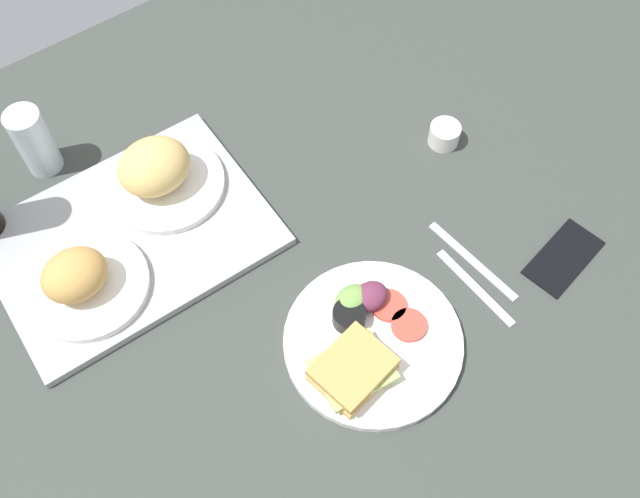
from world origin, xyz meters
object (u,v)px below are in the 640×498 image
object	(u,v)px
bread_plate_near	(81,280)
espresso_cup	(444,135)
bread_plate_far	(158,172)
serving_tray	(131,237)
plate_with_salad	(366,341)
cell_phone	(564,257)
fork	(475,287)
knife	(473,260)
drinking_glass	(34,141)

from	to	relation	value
bread_plate_near	espresso_cup	bearing A→B (deg)	-8.40
bread_plate_far	bread_plate_near	bearing A→B (deg)	-152.49
serving_tray	plate_with_salad	distance (cm)	43.59
cell_phone	fork	bearing A→B (deg)	153.17
bread_plate_far	knife	size ratio (longest dim) A/B	1.07
serving_tray	plate_with_salad	size ratio (longest dim) A/B	1.61
bread_plate_far	fork	distance (cm)	56.41
bread_plate_far	fork	size ratio (longest dim) A/B	1.20
espresso_cup	knife	xyz separation A→B (cm)	(-12.50, -22.11, -1.75)
cell_phone	knife	bearing A→B (deg)	135.32
plate_with_salad	fork	size ratio (longest dim) A/B	1.64
bread_plate_near	fork	xyz separation A→B (cm)	(51.56, -36.02, -4.42)
bread_plate_near	cell_phone	distance (cm)	78.58
fork	knife	distance (cm)	5.00
bread_plate_far	drinking_glass	distance (cm)	22.70
bread_plate_far	cell_phone	world-z (taller)	bread_plate_far
serving_tray	fork	distance (cm)	57.98
bread_plate_near	knife	world-z (taller)	bread_plate_near
fork	bread_plate_near	bearing A→B (deg)	52.75
bread_plate_near	plate_with_salad	distance (cm)	45.74
drinking_glass	bread_plate_far	bearing A→B (deg)	-50.76
bread_plate_near	knife	size ratio (longest dim) A/B	1.03
drinking_glass	espresso_cup	xyz separation A→B (cm)	(61.50, -37.84, -4.65)
bread_plate_far	drinking_glass	size ratio (longest dim) A/B	1.53
bread_plate_near	knife	xyz separation A→B (cm)	(54.56, -32.02, -4.42)
plate_with_salad	bread_plate_far	bearing A→B (deg)	104.03
plate_with_salad	espresso_cup	bearing A→B (deg)	33.23
plate_with_salad	cell_phone	size ratio (longest dim) A/B	1.94
serving_tray	bread_plate_near	size ratio (longest dim) A/B	2.29
serving_tray	espresso_cup	xyz separation A→B (cm)	(56.57, -14.82, 1.20)
knife	plate_with_salad	bearing A→B (deg)	88.39
drinking_glass	knife	world-z (taller)	drinking_glass
drinking_glass	knife	size ratio (longest dim) A/B	0.70
plate_with_salad	espresso_cup	world-z (taller)	plate_with_salad
serving_tray	fork	world-z (taller)	serving_tray
bread_plate_far	drinking_glass	bearing A→B (deg)	129.24
bread_plate_near	espresso_cup	distance (cm)	67.85
bread_plate_far	cell_phone	distance (cm)	69.64
plate_with_salad	cell_phone	world-z (taller)	plate_with_salad
serving_tray	espresso_cup	bearing A→B (deg)	-14.68
fork	espresso_cup	bearing A→B (deg)	-33.02
espresso_cup	knife	distance (cm)	25.46
bread_plate_far	fork	world-z (taller)	bread_plate_far
serving_tray	cell_phone	bearing A→B (deg)	-38.65
plate_with_salad	cell_phone	xyz separation A→B (cm)	(36.33, -6.86, -1.33)
drinking_glass	cell_phone	distance (cm)	92.30
serving_tray	bread_plate_near	bearing A→B (deg)	-154.95
knife	serving_tray	bearing A→B (deg)	44.59
plate_with_salad	knife	bearing A→B (deg)	3.83
drinking_glass	plate_with_salad	bearing A→B (deg)	-67.62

